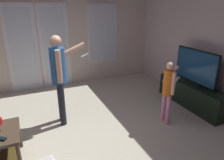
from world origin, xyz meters
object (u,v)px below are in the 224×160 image
(flat_screen_tv, at_px, (196,67))
(person_child, at_px, (168,88))
(person_adult, at_px, (60,73))
(tv_stand, at_px, (192,95))
(tv_remote_black, at_px, (0,138))

(flat_screen_tv, bearing_deg, person_child, -160.32)
(flat_screen_tv, distance_m, person_adult, 2.64)
(tv_stand, distance_m, person_adult, 2.74)
(person_child, distance_m, tv_remote_black, 2.61)
(tv_stand, height_order, tv_remote_black, tv_remote_black)
(person_adult, bearing_deg, tv_remote_black, -135.77)
(flat_screen_tv, relative_size, person_child, 0.93)
(tv_stand, relative_size, tv_remote_black, 9.63)
(flat_screen_tv, distance_m, person_child, 0.99)
(flat_screen_tv, height_order, person_child, flat_screen_tv)
(flat_screen_tv, bearing_deg, tv_stand, -65.19)
(person_adult, bearing_deg, person_child, -24.21)
(person_adult, xyz_separation_m, person_child, (1.69, -0.76, -0.27))
(person_adult, bearing_deg, flat_screen_tv, -9.40)
(person_adult, height_order, tv_remote_black, person_adult)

